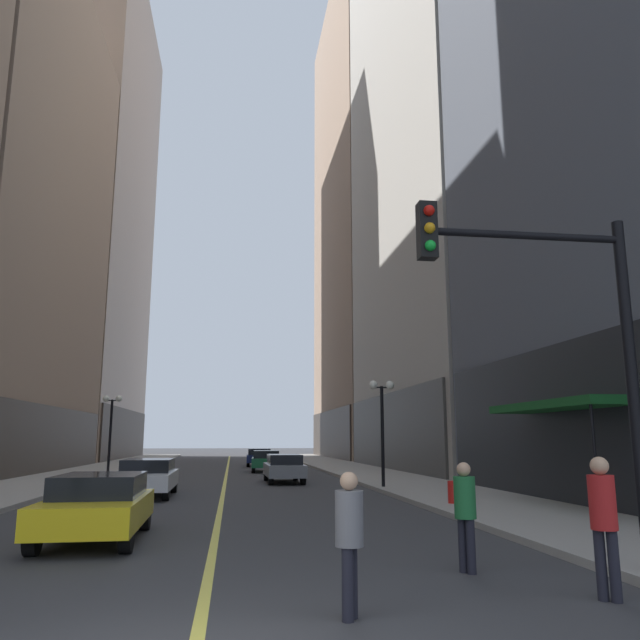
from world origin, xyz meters
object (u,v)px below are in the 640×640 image
object	(u,v)px
pedestrian_in_grey_suit	(349,532)
fire_hydrant_right	(453,495)
car_white	(147,476)
pedestrian_in_red_jacket	(603,515)
pedestrian_in_green_parka	(465,508)
car_green	(266,460)
traffic_light_near_right	(565,327)
street_lamp_right_mid	(382,409)
street_lamp_left_far	(111,417)
car_navy	(259,457)
car_grey	(284,467)
car_yellow	(98,505)

from	to	relation	value
pedestrian_in_grey_suit	fire_hydrant_right	size ratio (longest dim) A/B	2.07
car_white	pedestrian_in_grey_suit	world-z (taller)	pedestrian_in_grey_suit
car_white	pedestrian_in_red_jacket	xyz separation A→B (m)	(7.87, -15.86, 0.34)
car_white	pedestrian_in_red_jacket	size ratio (longest dim) A/B	2.63
pedestrian_in_green_parka	car_white	bearing A→B (deg)	115.57
car_green	pedestrian_in_red_jacket	distance (m)	32.50
traffic_light_near_right	street_lamp_right_mid	size ratio (longest dim) A/B	1.28
car_green	pedestrian_in_red_jacket	xyz separation A→B (m)	(2.72, -32.38, 0.35)
traffic_light_near_right	street_lamp_left_far	xyz separation A→B (m)	(-11.75, 27.20, -0.49)
pedestrian_in_grey_suit	street_lamp_left_far	xyz separation A→B (m)	(-8.10, 28.48, 2.29)
pedestrian_in_grey_suit	car_navy	bearing A→B (deg)	89.11
pedestrian_in_green_parka	car_grey	bearing A→B (deg)	93.39
pedestrian_in_red_jacket	street_lamp_right_mid	xyz separation A→B (m)	(1.25, 17.35, 2.19)
car_grey	car_navy	size ratio (longest dim) A/B	1.08
pedestrian_in_red_jacket	traffic_light_near_right	distance (m)	2.84
pedestrian_in_green_parka	traffic_light_near_right	xyz separation A→B (m)	(1.37, -0.94, 2.77)
pedestrian_in_green_parka	traffic_light_near_right	distance (m)	3.23
car_yellow	pedestrian_in_green_parka	distance (m)	7.51
traffic_light_near_right	pedestrian_in_grey_suit	bearing A→B (deg)	-160.65
car_green	pedestrian_in_green_parka	world-z (taller)	pedestrian_in_green_parka
traffic_light_near_right	car_green	bearing A→B (deg)	95.30
pedestrian_in_green_parka	pedestrian_in_grey_suit	distance (m)	3.18
pedestrian_in_red_jacket	pedestrian_in_green_parka	bearing A→B (deg)	122.10
car_yellow	pedestrian_in_red_jacket	size ratio (longest dim) A/B	2.37
street_lamp_right_mid	street_lamp_left_far	bearing A→B (deg)	139.88
pedestrian_in_grey_suit	fire_hydrant_right	xyz separation A→B (m)	(5.20, 10.98, -0.56)
car_green	traffic_light_near_right	world-z (taller)	traffic_light_near_right
car_navy	traffic_light_near_right	world-z (taller)	traffic_light_near_right
car_green	pedestrian_in_red_jacket	world-z (taller)	pedestrian_in_red_jacket
pedestrian_in_green_parka	car_green	bearing A→B (deg)	92.89
car_navy	street_lamp_right_mid	xyz separation A→B (m)	(4.07, -23.06, 2.54)
car_yellow	car_navy	world-z (taller)	same
pedestrian_in_red_jacket	street_lamp_left_far	size ratio (longest dim) A/B	0.41
car_grey	car_navy	world-z (taller)	same
car_navy	pedestrian_in_red_jacket	distance (m)	40.52
car_white	traffic_light_near_right	distance (m)	17.23
car_navy	pedestrian_in_green_parka	distance (m)	38.57
fire_hydrant_right	car_white	bearing A→B (deg)	151.48
traffic_light_near_right	street_lamp_right_mid	xyz separation A→B (m)	(1.05, 16.41, -0.49)
pedestrian_in_green_parka	street_lamp_left_far	bearing A→B (deg)	111.56
car_grey	pedestrian_in_red_jacket	size ratio (longest dim) A/B	2.47
pedestrian_in_green_parka	street_lamp_right_mid	distance (m)	15.83
car_grey	pedestrian_in_red_jacket	world-z (taller)	pedestrian_in_red_jacket
car_grey	street_lamp_right_mid	bearing A→B (deg)	-53.74
car_navy	street_lamp_right_mid	world-z (taller)	street_lamp_right_mid
car_white	pedestrian_in_red_jacket	bearing A→B (deg)	-63.61
car_white	car_navy	world-z (taller)	same
car_grey	pedestrian_in_green_parka	size ratio (longest dim) A/B	2.67
pedestrian_in_green_parka	street_lamp_left_far	distance (m)	28.33
car_navy	traffic_light_near_right	size ratio (longest dim) A/B	0.73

